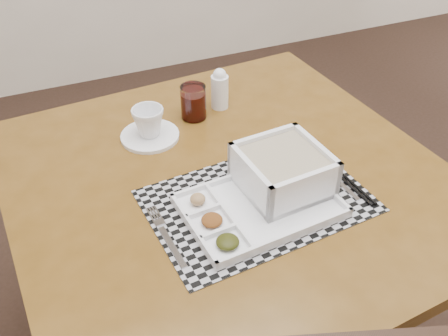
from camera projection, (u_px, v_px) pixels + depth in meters
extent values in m
cube|color=#54350F|center=(229.00, 182.00, 1.17)|extent=(1.05, 1.05, 0.04)
cylinder|color=#54350F|center=(37.00, 234.00, 1.55)|extent=(0.05, 0.05, 0.69)
cylinder|color=#54350F|center=(277.00, 155.00, 1.86)|extent=(0.05, 0.05, 0.69)
cube|color=#54350F|center=(336.00, 336.00, 0.92)|extent=(0.84, 0.10, 0.08)
cube|color=#54350F|center=(163.00, 117.00, 1.50)|extent=(0.84, 0.10, 0.08)
cube|color=#54350F|center=(54.00, 262.00, 1.06)|extent=(0.10, 0.84, 0.08)
cube|color=#54350F|center=(364.00, 152.00, 1.36)|extent=(0.10, 0.84, 0.08)
cube|color=#A1A1A8|center=(258.00, 201.00, 1.09)|extent=(0.49, 0.35, 0.00)
cube|color=white|center=(260.00, 207.00, 1.06)|extent=(0.34, 0.24, 0.01)
cube|color=white|center=(236.00, 176.00, 1.13)|extent=(0.32, 0.03, 0.01)
cube|color=white|center=(287.00, 236.00, 0.98)|extent=(0.32, 0.03, 0.01)
cube|color=white|center=(193.00, 228.00, 1.00)|extent=(0.03, 0.22, 0.01)
cube|color=white|center=(320.00, 182.00, 1.11)|extent=(0.03, 0.22, 0.01)
cube|color=white|center=(229.00, 215.00, 1.03)|extent=(0.02, 0.20, 0.01)
cube|color=white|center=(218.00, 232.00, 0.99)|extent=(0.08, 0.01, 0.01)
cube|color=white|center=(203.00, 211.00, 1.04)|extent=(0.08, 0.01, 0.01)
ellipsoid|color=black|center=(228.00, 242.00, 0.96)|extent=(0.05, 0.05, 0.02)
ellipsoid|color=#50280D|center=(212.00, 220.00, 1.01)|extent=(0.04, 0.04, 0.02)
ellipsoid|color=#9A6F46|center=(198.00, 199.00, 1.06)|extent=(0.03, 0.03, 0.02)
cube|color=white|center=(282.00, 184.00, 1.11)|extent=(0.19, 0.19, 0.01)
cube|color=white|center=(263.00, 150.00, 1.14)|extent=(0.18, 0.03, 0.09)
cube|color=white|center=(305.00, 192.00, 1.02)|extent=(0.18, 0.03, 0.09)
cube|color=white|center=(250.00, 181.00, 1.05)|extent=(0.03, 0.18, 0.09)
cube|color=white|center=(314.00, 159.00, 1.11)|extent=(0.03, 0.18, 0.09)
cube|color=tan|center=(283.00, 171.00, 1.08)|extent=(0.17, 0.17, 0.08)
cube|color=silver|center=(174.00, 246.00, 0.98)|extent=(0.02, 0.12, 0.00)
cube|color=silver|center=(159.00, 222.00, 1.03)|extent=(0.02, 0.02, 0.00)
cube|color=silver|center=(150.00, 215.00, 1.05)|extent=(0.01, 0.04, 0.00)
cube|color=silver|center=(153.00, 214.00, 1.05)|extent=(0.01, 0.04, 0.00)
cube|color=silver|center=(155.00, 213.00, 1.05)|extent=(0.01, 0.04, 0.00)
cube|color=silver|center=(158.00, 212.00, 1.06)|extent=(0.01, 0.04, 0.00)
cube|color=silver|center=(341.00, 184.00, 1.13)|extent=(0.02, 0.12, 0.00)
ellipsoid|color=silver|center=(318.00, 162.00, 1.19)|extent=(0.04, 0.06, 0.01)
cylinder|color=black|center=(338.00, 174.00, 1.15)|extent=(0.03, 0.24, 0.01)
cylinder|color=black|center=(341.00, 173.00, 1.16)|extent=(0.03, 0.24, 0.01)
cylinder|color=white|center=(150.00, 136.00, 1.28)|extent=(0.15, 0.15, 0.01)
imported|color=white|center=(148.00, 122.00, 1.25)|extent=(0.09, 0.09, 0.08)
cylinder|color=white|center=(193.00, 102.00, 1.33)|extent=(0.07, 0.07, 0.09)
cylinder|color=#390704|center=(194.00, 106.00, 1.33)|extent=(0.06, 0.06, 0.07)
cylinder|color=white|center=(220.00, 92.00, 1.37)|extent=(0.05, 0.05, 0.09)
sphere|color=white|center=(220.00, 75.00, 1.34)|extent=(0.04, 0.04, 0.04)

